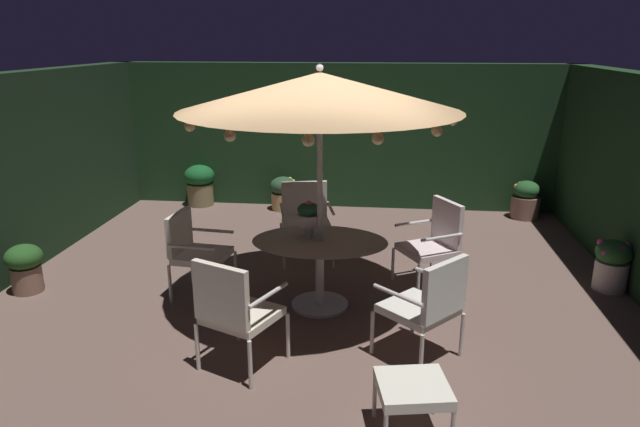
{
  "coord_description": "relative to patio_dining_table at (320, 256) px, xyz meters",
  "views": [
    {
      "loc": [
        0.73,
        -5.67,
        2.75
      ],
      "look_at": [
        0.11,
        -0.12,
        1.03
      ],
      "focal_mm": 32.07,
      "sensor_mm": 36.0,
      "label": 1
    }
  ],
  "objects": [
    {
      "name": "ground_plane",
      "position": [
        -0.11,
        0.14,
        -0.58
      ],
      "size": [
        7.62,
        7.87,
        0.02
      ],
      "primitive_type": "cube",
      "color": "brown"
    },
    {
      "name": "potted_plant_left_far",
      "position": [
        2.89,
        3.47,
        -0.27
      ],
      "size": [
        0.44,
        0.44,
        0.6
      ],
      "color": "#8B6353",
      "rests_on": "ground_plane"
    },
    {
      "name": "potted_plant_back_right",
      "position": [
        3.23,
        0.78,
        -0.25
      ],
      "size": [
        0.39,
        0.39,
        0.59
      ],
      "color": "beige",
      "rests_on": "ground_plane"
    },
    {
      "name": "centerpiece_planter",
      "position": [
        -0.12,
        0.08,
        0.42
      ],
      "size": [
        0.24,
        0.24,
        0.39
      ],
      "color": "silver",
      "rests_on": "patio_dining_table"
    },
    {
      "name": "ottoman_footrest",
      "position": [
        0.89,
        -1.99,
        -0.2
      ],
      "size": [
        0.57,
        0.56,
        0.43
      ],
      "color": "silver",
      "rests_on": "ground_plane"
    },
    {
      "name": "potted_plant_left_near",
      "position": [
        -1.01,
        3.51,
        -0.28
      ],
      "size": [
        0.43,
        0.43,
        0.55
      ],
      "color": "tan",
      "rests_on": "ground_plane"
    },
    {
      "name": "potted_plant_front_corner",
      "position": [
        -3.32,
        -0.01,
        -0.26
      ],
      "size": [
        0.4,
        0.4,
        0.56
      ],
      "color": "#846150",
      "rests_on": "ground_plane"
    },
    {
      "name": "patio_dining_table",
      "position": [
        0.0,
        0.0,
        0.0
      ],
      "size": [
        1.41,
        1.03,
        0.75
      ],
      "color": "silver",
      "rests_on": "ground_plane"
    },
    {
      "name": "hedge_backdrop_rear",
      "position": [
        -0.11,
        3.93,
        0.62
      ],
      "size": [
        7.62,
        0.3,
        2.36
      ],
      "primitive_type": "cube",
      "color": "#1B371D",
      "rests_on": "ground_plane"
    },
    {
      "name": "patio_chair_southeast",
      "position": [
        1.05,
        -0.96,
        -0.01
      ],
      "size": [
        0.83,
        0.83,
        0.98
      ],
      "color": "silver",
      "rests_on": "ground_plane"
    },
    {
      "name": "patio_chair_north",
      "position": [
        -0.34,
        1.38,
        0.0
      ],
      "size": [
        0.76,
        0.7,
        0.98
      ],
      "color": "beige",
      "rests_on": "ground_plane"
    },
    {
      "name": "patio_umbrella",
      "position": [
        -0.0,
        -0.0,
        1.68
      ],
      "size": [
        2.76,
        2.76,
        2.51
      ],
      "color": "silver",
      "rests_on": "ground_plane"
    },
    {
      "name": "patio_chair_east",
      "position": [
        -0.58,
        -1.3,
        0.02
      ],
      "size": [
        0.77,
        0.77,
        1.02
      ],
      "color": "beige",
      "rests_on": "ground_plane"
    },
    {
      "name": "patio_chair_south",
      "position": [
        1.24,
        0.7,
        -0.01
      ],
      "size": [
        0.77,
        0.78,
        0.99
      ],
      "color": "silver",
      "rests_on": "ground_plane"
    },
    {
      "name": "patio_chair_northeast",
      "position": [
        -1.41,
        0.15,
        -0.02
      ],
      "size": [
        0.63,
        0.64,
        0.94
      ],
      "color": "beige",
      "rests_on": "ground_plane"
    },
    {
      "name": "potted_plant_back_center",
      "position": [
        -2.46,
        3.62,
        -0.19
      ],
      "size": [
        0.51,
        0.51,
        0.69
      ],
      "color": "olive",
      "rests_on": "ground_plane"
    }
  ]
}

